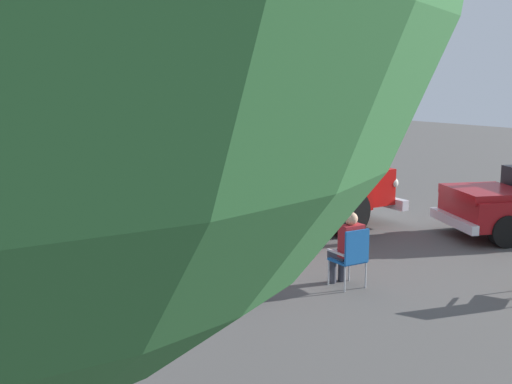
% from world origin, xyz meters
% --- Properties ---
extents(ground_plane, '(60.00, 60.00, 0.00)m').
position_xyz_m(ground_plane, '(0.00, 0.00, 0.00)').
color(ground_plane, '#514F4C').
extents(vintage_fire_truck, '(6.14, 2.85, 2.59)m').
position_xyz_m(vintage_fire_truck, '(0.45, -0.23, 1.20)').
color(vintage_fire_truck, black).
rests_on(vintage_fire_truck, ground).
extents(lawn_chair_near_truck, '(0.58, 0.57, 1.02)m').
position_xyz_m(lawn_chair_near_truck, '(-0.72, -3.88, 0.59)').
color(lawn_chair_near_truck, '#B7BABF').
rests_on(lawn_chair_near_truck, ground).
extents(spectator_seated, '(0.45, 0.58, 1.29)m').
position_xyz_m(spectator_seated, '(-0.70, -3.75, 0.70)').
color(spectator_seated, '#383842').
rests_on(spectator_seated, ground).
extents(spectator_standing, '(0.64, 0.36, 1.68)m').
position_xyz_m(spectator_standing, '(-2.31, -3.25, 0.96)').
color(spectator_standing, '#2D334C').
rests_on(spectator_standing, ground).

